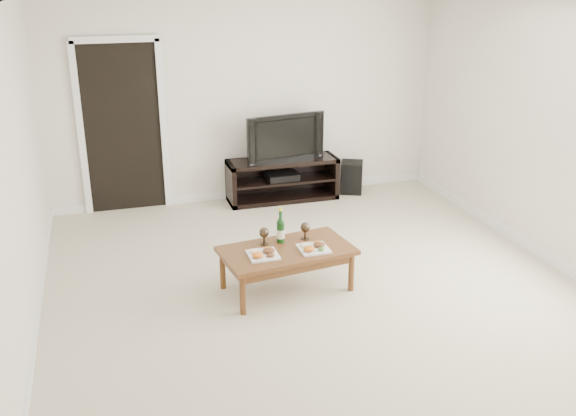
# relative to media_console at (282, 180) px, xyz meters

# --- Properties ---
(floor) EXTENTS (5.50, 5.50, 0.00)m
(floor) POSITION_rel_media_console_xyz_m (-0.40, -2.50, -0.28)
(floor) COLOR beige
(floor) RESTS_ON ground
(back_wall) EXTENTS (5.00, 0.04, 2.60)m
(back_wall) POSITION_rel_media_console_xyz_m (-0.40, 0.27, 1.02)
(back_wall) COLOR white
(back_wall) RESTS_ON ground
(ceiling) EXTENTS (5.00, 5.50, 0.04)m
(ceiling) POSITION_rel_media_console_xyz_m (-0.40, -2.50, 2.35)
(ceiling) COLOR white
(ceiling) RESTS_ON back_wall
(doorway) EXTENTS (0.90, 0.02, 2.05)m
(doorway) POSITION_rel_media_console_xyz_m (-1.95, 0.24, 0.75)
(doorway) COLOR black
(doorway) RESTS_ON ground
(media_console) EXTENTS (1.43, 0.45, 0.55)m
(media_console) POSITION_rel_media_console_xyz_m (0.00, 0.00, 0.00)
(media_console) COLOR black
(media_console) RESTS_ON ground
(television) EXTENTS (1.06, 0.31, 0.61)m
(television) POSITION_rel_media_console_xyz_m (0.00, 0.00, 0.58)
(television) COLOR black
(television) RESTS_ON media_console
(av_receiver) EXTENTS (0.40, 0.31, 0.08)m
(av_receiver) POSITION_rel_media_console_xyz_m (-0.01, -0.01, 0.05)
(av_receiver) COLOR black
(av_receiver) RESTS_ON media_console
(subwoofer) EXTENTS (0.38, 0.38, 0.43)m
(subwoofer) POSITION_rel_media_console_xyz_m (0.98, 0.01, -0.06)
(subwoofer) COLOR black
(subwoofer) RESTS_ON ground
(coffee_table) EXTENTS (1.28, 0.81, 0.42)m
(coffee_table) POSITION_rel_media_console_xyz_m (-0.66, -2.43, -0.07)
(coffee_table) COLOR brown
(coffee_table) RESTS_ON ground
(plate_left) EXTENTS (0.27, 0.27, 0.07)m
(plate_left) POSITION_rel_media_console_xyz_m (-0.91, -2.52, 0.18)
(plate_left) COLOR white
(plate_left) RESTS_ON coffee_table
(plate_right) EXTENTS (0.27, 0.27, 0.07)m
(plate_right) POSITION_rel_media_console_xyz_m (-0.43, -2.52, 0.18)
(plate_right) COLOR white
(plate_right) RESTS_ON coffee_table
(wine_bottle) EXTENTS (0.07, 0.07, 0.35)m
(wine_bottle) POSITION_rel_media_console_xyz_m (-0.68, -2.26, 0.32)
(wine_bottle) COLOR #0E3411
(wine_bottle) RESTS_ON coffee_table
(goblet_left) EXTENTS (0.09, 0.09, 0.17)m
(goblet_left) POSITION_rel_media_console_xyz_m (-0.84, -2.27, 0.23)
(goblet_left) COLOR #372B1E
(goblet_left) RESTS_ON coffee_table
(goblet_right) EXTENTS (0.09, 0.09, 0.17)m
(goblet_right) POSITION_rel_media_console_xyz_m (-0.43, -2.26, 0.23)
(goblet_right) COLOR #372B1E
(goblet_right) RESTS_ON coffee_table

